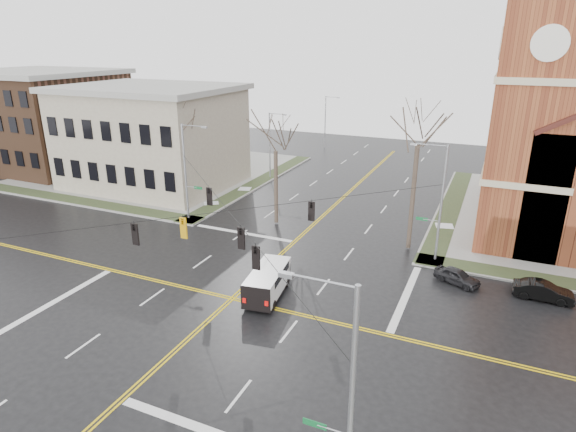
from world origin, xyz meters
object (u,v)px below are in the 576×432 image
at_px(tree_nw_near, 276,146).
at_px(streetlight_north_a, 271,143).
at_px(cargo_van, 269,279).
at_px(signal_pole_ne, 439,200).
at_px(tree_nw_far, 178,132).
at_px(parked_car_a, 457,276).
at_px(parked_car_b, 543,291).
at_px(streetlight_north_b, 326,120).
at_px(signal_pole_nw, 187,169).
at_px(signal_pole_se, 347,395).
at_px(tree_ne, 418,137).

bearing_deg(tree_nw_near, streetlight_north_a, 117.50).
bearing_deg(cargo_van, tree_nw_near, 104.60).
xyz_separation_m(signal_pole_ne, tree_nw_far, (-25.23, 2.61, 2.86)).
xyz_separation_m(parked_car_a, parked_car_b, (5.43, -0.05, 0.06)).
bearing_deg(parked_car_b, parked_car_a, 89.62).
xyz_separation_m(streetlight_north_a, streetlight_north_b, (0.00, 20.00, 0.00)).
bearing_deg(streetlight_north_b, parked_car_b, -53.41).
bearing_deg(streetlight_north_a, tree_nw_near, -62.50).
height_order(parked_car_a, tree_nw_far, tree_nw_far).
bearing_deg(tree_nw_far, parked_car_a, -11.98).
height_order(signal_pole_ne, signal_pole_nw, same).
relative_size(cargo_van, tree_nw_near, 0.52).
bearing_deg(signal_pole_nw, signal_pole_se, -45.45).
bearing_deg(streetlight_north_b, signal_pole_se, -69.73).
bearing_deg(signal_pole_nw, streetlight_north_b, 88.95).
height_order(streetlight_north_b, parked_car_a, streetlight_north_b).
bearing_deg(signal_pole_ne, cargo_van, -133.10).
relative_size(parked_car_a, tree_nw_far, 0.30).
bearing_deg(tree_ne, streetlight_north_b, 119.47).
bearing_deg(parked_car_a, streetlight_north_a, 74.14).
xyz_separation_m(signal_pole_ne, parked_car_a, (2.09, -3.18, -4.40)).
xyz_separation_m(parked_car_a, tree_nw_near, (-16.70, 5.53, 6.82)).
relative_size(cargo_van, tree_nw_far, 0.49).
bearing_deg(signal_pole_ne, streetlight_north_b, 121.05).
distance_m(parked_car_a, parked_car_b, 5.43).
distance_m(signal_pole_ne, parked_car_a, 5.82).
xyz_separation_m(signal_pole_ne, cargo_van, (-9.35, -9.99, -3.82)).
bearing_deg(tree_nw_far, parked_car_b, -10.12).
bearing_deg(signal_pole_nw, parked_car_a, -7.34).
xyz_separation_m(streetlight_north_b, tree_ne, (19.80, -35.05, 4.84)).
bearing_deg(signal_pole_ne, tree_ne, 146.21).
bearing_deg(tree_nw_near, parked_car_a, -18.33).
bearing_deg(parked_car_a, signal_pole_ne, 56.73).
distance_m(tree_nw_far, tree_ne, 23.14).
distance_m(signal_pole_nw, parked_car_b, 30.65).
bearing_deg(cargo_van, streetlight_north_b, 96.73).
bearing_deg(signal_pole_nw, cargo_van, -36.95).
xyz_separation_m(tree_nw_near, tree_ne, (12.44, -0.90, 1.95)).
height_order(streetlight_north_a, parked_car_b, streetlight_north_a).
xyz_separation_m(parked_car_a, tree_ne, (-4.26, 4.64, 8.76)).
bearing_deg(parked_car_b, streetlight_north_a, 56.38).
xyz_separation_m(streetlight_north_a, cargo_van, (12.62, -26.49, -3.34)).
xyz_separation_m(signal_pole_se, streetlight_north_b, (-21.97, 59.50, -0.48)).
bearing_deg(parked_car_b, signal_pole_nw, 84.04).
relative_size(signal_pole_se, tree_nw_near, 0.89).
relative_size(signal_pole_ne, tree_nw_far, 0.84).
bearing_deg(cargo_van, signal_pole_se, -62.74).
height_order(signal_pole_nw, streetlight_north_a, signal_pole_nw).
distance_m(signal_pole_nw, cargo_van, 17.06).
xyz_separation_m(signal_pole_se, tree_nw_far, (-25.23, 25.61, 2.86)).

